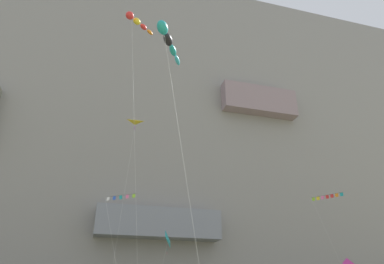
{
  "coord_description": "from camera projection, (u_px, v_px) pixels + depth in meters",
  "views": [
    {
      "loc": [
        -9.35,
        -8.43,
        3.18
      ],
      "look_at": [
        -1.76,
        18.56,
        16.5
      ],
      "focal_mm": 32.88,
      "sensor_mm": 36.0,
      "label": 1
    }
  ],
  "objects": [
    {
      "name": "kite_banner_upper_mid",
      "position": [
        120.0,
        210.0,
        33.14
      ],
      "size": [
        2.88,
        3.93,
        12.22
      ],
      "color": "black",
      "rests_on": "ground"
    },
    {
      "name": "kite_windsock_near_cliff",
      "position": [
        168.0,
        39.0,
        26.32
      ],
      "size": [
        3.15,
        7.38,
        21.32
      ],
      "color": "teal",
      "rests_on": "ground"
    },
    {
      "name": "kite_windsock_low_left",
      "position": [
        136.0,
        21.0,
        38.2
      ],
      "size": [
        3.62,
        3.93,
        30.93
      ],
      "color": "red",
      "rests_on": "ground"
    },
    {
      "name": "cliff_face",
      "position": [
        152.0,
        137.0,
        68.59
      ],
      "size": [
        180.0,
        23.05,
        63.48
      ],
      "color": "gray",
      "rests_on": "ground"
    },
    {
      "name": "kite_delta_mid_right",
      "position": [
        134.0,
        131.0,
        47.21
      ],
      "size": [
        2.93,
        6.68,
        24.14
      ],
      "color": "yellow",
      "rests_on": "ground"
    },
    {
      "name": "kite_banner_upper_right",
      "position": [
        328.0,
        201.0,
        51.02
      ],
      "size": [
        2.76,
        5.18,
        16.94
      ],
      "color": "black",
      "rests_on": "ground"
    },
    {
      "name": "kite_diamond_far_right",
      "position": [
        167.0,
        241.0,
        37.23
      ],
      "size": [
        2.34,
        2.02,
        9.79
      ],
      "color": "teal",
      "rests_on": "ground"
    }
  ]
}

